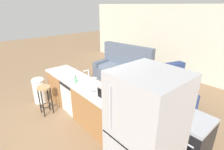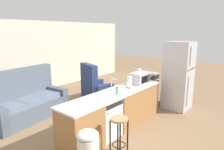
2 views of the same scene
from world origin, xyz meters
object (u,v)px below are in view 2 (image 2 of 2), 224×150
at_px(refrigerator, 178,76).
at_px(paper_towel_roll, 129,82).
at_px(soap_bottle, 117,91).
at_px(bar_stool, 119,129).
at_px(stove_range, 144,86).
at_px(kettle, 139,71).
at_px(couch, 26,103).
at_px(armchair, 95,89).
at_px(dishwasher, 104,118).
at_px(microwave, 139,78).

distance_m(refrigerator, paper_towel_roll, 1.81).
relative_size(soap_bottle, bar_stool, 0.24).
height_order(paper_towel_roll, soap_bottle, paper_towel_roll).
relative_size(stove_range, kettle, 4.39).
bearing_deg(bar_stool, kettle, 25.82).
bearing_deg(stove_range, refrigerator, -90.01).
relative_size(stove_range, paper_towel_roll, 3.19).
relative_size(stove_range, bar_stool, 1.22).
bearing_deg(couch, armchair, -10.57).
xyz_separation_m(dishwasher, microwave, (1.36, -0.00, 0.62)).
distance_m(dishwasher, kettle, 2.59).
bearing_deg(microwave, stove_range, 23.99).
bearing_deg(soap_bottle, kettle, 20.50).
xyz_separation_m(refrigerator, kettle, (-0.17, 1.23, 0.01)).
bearing_deg(paper_towel_roll, refrigerator, -16.38).
xyz_separation_m(stove_range, soap_bottle, (-2.34, -0.68, 0.52)).
height_order(refrigerator, kettle, refrigerator).
height_order(dishwasher, microwave, microwave).
relative_size(paper_towel_roll, couch, 0.13).
xyz_separation_m(dishwasher, kettle, (2.43, 0.68, 0.56)).
xyz_separation_m(bar_stool, couch, (-0.21, 2.92, -0.14)).
height_order(refrigerator, couch, refrigerator).
xyz_separation_m(refrigerator, microwave, (-1.23, 0.55, 0.07)).
distance_m(bar_stool, couch, 2.93).
xyz_separation_m(microwave, couch, (-1.93, 2.25, -0.65)).
xyz_separation_m(microwave, kettle, (1.07, 0.68, -0.05)).
height_order(microwave, paper_towel_roll, paper_towel_roll).
bearing_deg(paper_towel_roll, stove_range, 18.72).
relative_size(refrigerator, paper_towel_roll, 6.90).
height_order(stove_range, paper_towel_roll, paper_towel_roll).
bearing_deg(refrigerator, soap_bottle, 169.88).
bearing_deg(paper_towel_roll, bar_stool, -152.64).
bearing_deg(microwave, bar_stool, -158.71).
relative_size(dishwasher, kettle, 4.10).
distance_m(stove_range, couch, 3.60).
distance_m(microwave, bar_stool, 1.92).
bearing_deg(refrigerator, paper_towel_roll, 163.62).
bearing_deg(microwave, kettle, 32.46).
distance_m(paper_towel_roll, kettle, 1.73).
relative_size(soap_bottle, kettle, 0.86).
bearing_deg(microwave, armchair, 83.10).
relative_size(bar_stool, couch, 0.35).
bearing_deg(bar_stool, dishwasher, 61.93).
distance_m(dishwasher, stove_range, 2.66).
bearing_deg(stove_range, kettle, 141.81).
height_order(paper_towel_roll, kettle, paper_towel_roll).
height_order(refrigerator, armchair, refrigerator).
bearing_deg(soap_bottle, paper_towel_roll, 8.80).
height_order(kettle, couch, couch).
distance_m(microwave, kettle, 1.27).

